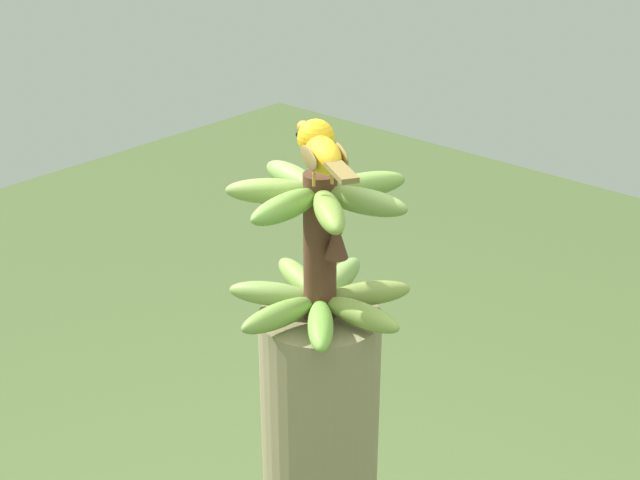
% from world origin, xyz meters
% --- Properties ---
extents(banana_bunch, '(0.30, 0.30, 0.24)m').
position_xyz_m(banana_bunch, '(0.00, -0.00, 1.44)').
color(banana_bunch, '#4C2D1E').
rests_on(banana_bunch, banana_tree).
extents(perched_bird, '(0.12, 0.19, 0.09)m').
position_xyz_m(perched_bird, '(-0.02, -0.02, 1.61)').
color(perched_bird, '#C68933').
rests_on(perched_bird, banana_bunch).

